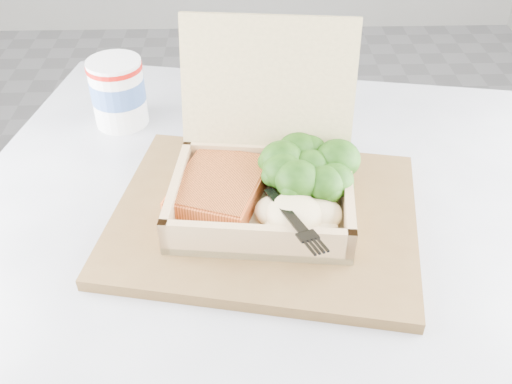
{
  "coord_description": "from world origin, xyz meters",
  "views": [
    {
      "loc": [
        0.59,
        -0.87,
        1.19
      ],
      "look_at": [
        0.6,
        -0.35,
        0.78
      ],
      "focal_mm": 40.0,
      "sensor_mm": 36.0,
      "label": 1
    }
  ],
  "objects_px": {
    "serving_tray": "(265,216)",
    "paper_cup": "(118,90)",
    "takeout_container": "(264,163)",
    "cafe_table": "(270,332)"
  },
  "relations": [
    {
      "from": "serving_tray",
      "to": "paper_cup",
      "type": "xyz_separation_m",
      "value": [
        -0.21,
        0.23,
        0.05
      ]
    },
    {
      "from": "takeout_container",
      "to": "paper_cup",
      "type": "height_order",
      "value": "takeout_container"
    },
    {
      "from": "cafe_table",
      "to": "serving_tray",
      "type": "distance_m",
      "value": 0.2
    },
    {
      "from": "serving_tray",
      "to": "paper_cup",
      "type": "bearing_deg",
      "value": 131.47
    },
    {
      "from": "cafe_table",
      "to": "takeout_container",
      "type": "distance_m",
      "value": 0.26
    },
    {
      "from": "serving_tray",
      "to": "paper_cup",
      "type": "height_order",
      "value": "paper_cup"
    },
    {
      "from": "serving_tray",
      "to": "takeout_container",
      "type": "bearing_deg",
      "value": 90.65
    },
    {
      "from": "takeout_container",
      "to": "paper_cup",
      "type": "xyz_separation_m",
      "value": [
        -0.21,
        0.2,
        -0.01
      ]
    },
    {
      "from": "cafe_table",
      "to": "paper_cup",
      "type": "bearing_deg",
      "value": 130.22
    },
    {
      "from": "serving_tray",
      "to": "takeout_container",
      "type": "relative_size",
      "value": 1.55
    }
  ]
}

